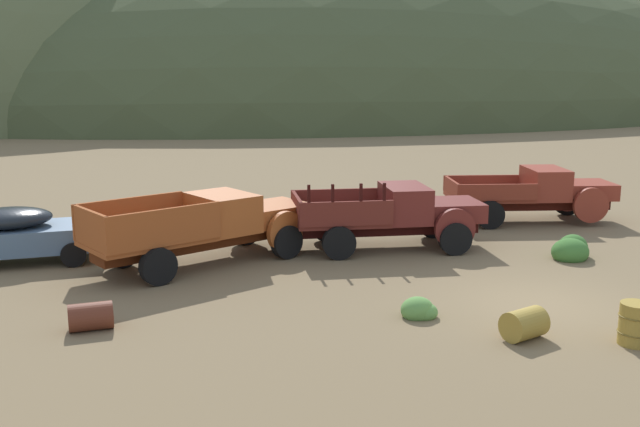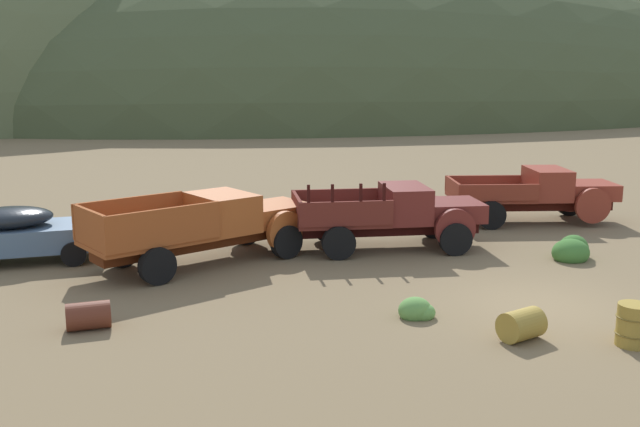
{
  "view_description": "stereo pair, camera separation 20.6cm",
  "coord_description": "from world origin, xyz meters",
  "px_view_note": "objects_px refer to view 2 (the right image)",
  "views": [
    {
      "loc": [
        -10.34,
        -13.38,
        5.48
      ],
      "look_at": [
        -3.1,
        6.22,
        1.17
      ],
      "focal_mm": 41.17,
      "sensor_mm": 36.0,
      "label": 1
    },
    {
      "loc": [
        -10.15,
        -13.45,
        5.48
      ],
      "look_at": [
        -3.1,
        6.22,
        1.17
      ],
      "focal_mm": 41.17,
      "sensor_mm": 36.0,
      "label": 2
    }
  ],
  "objects_px": {
    "oil_drum_by_truck": "(88,316)",
    "car_chalk_blue": "(26,233)",
    "truck_oxblood": "(402,215)",
    "oil_drum_spare": "(633,325)",
    "truck_rust_red": "(543,194)",
    "oil_drum_tipped": "(521,325)",
    "truck_oxide_orange": "(218,225)"
  },
  "relations": [
    {
      "from": "car_chalk_blue",
      "to": "oil_drum_spare",
      "type": "relative_size",
      "value": 5.63
    },
    {
      "from": "truck_oxide_orange",
      "to": "truck_oxblood",
      "type": "distance_m",
      "value": 5.5
    },
    {
      "from": "car_chalk_blue",
      "to": "oil_drum_tipped",
      "type": "distance_m",
      "value": 13.66
    },
    {
      "from": "oil_drum_tipped",
      "to": "oil_drum_spare",
      "type": "bearing_deg",
      "value": -28.05
    },
    {
      "from": "truck_oxide_orange",
      "to": "truck_rust_red",
      "type": "bearing_deg",
      "value": -13.41
    },
    {
      "from": "truck_oxblood",
      "to": "car_chalk_blue",
      "type": "bearing_deg",
      "value": -179.83
    },
    {
      "from": "oil_drum_spare",
      "to": "oil_drum_by_truck",
      "type": "bearing_deg",
      "value": 155.57
    },
    {
      "from": "truck_rust_red",
      "to": "oil_drum_tipped",
      "type": "distance_m",
      "value": 11.81
    },
    {
      "from": "car_chalk_blue",
      "to": "truck_oxide_orange",
      "type": "height_order",
      "value": "truck_oxide_orange"
    },
    {
      "from": "truck_oxide_orange",
      "to": "truck_rust_red",
      "type": "relative_size",
      "value": 1.15
    },
    {
      "from": "oil_drum_by_truck",
      "to": "oil_drum_tipped",
      "type": "relative_size",
      "value": 0.92
    },
    {
      "from": "car_chalk_blue",
      "to": "truck_oxide_orange",
      "type": "relative_size",
      "value": 0.7
    },
    {
      "from": "truck_oxide_orange",
      "to": "oil_drum_by_truck",
      "type": "xyz_separation_m",
      "value": [
        -3.71,
        -4.5,
        -0.73
      ]
    },
    {
      "from": "car_chalk_blue",
      "to": "oil_drum_by_truck",
      "type": "height_order",
      "value": "car_chalk_blue"
    },
    {
      "from": "car_chalk_blue",
      "to": "truck_oxide_orange",
      "type": "bearing_deg",
      "value": -16.01
    },
    {
      "from": "truck_oxblood",
      "to": "oil_drum_tipped",
      "type": "height_order",
      "value": "truck_oxblood"
    },
    {
      "from": "car_chalk_blue",
      "to": "oil_drum_tipped",
      "type": "bearing_deg",
      "value": -43.11
    },
    {
      "from": "truck_oxide_orange",
      "to": "oil_drum_spare",
      "type": "xyz_separation_m",
      "value": [
        6.35,
        -9.07,
        -0.59
      ]
    },
    {
      "from": "truck_oxblood",
      "to": "oil_drum_spare",
      "type": "distance_m",
      "value": 8.68
    },
    {
      "from": "truck_rust_red",
      "to": "oil_drum_tipped",
      "type": "xyz_separation_m",
      "value": [
        -7.28,
        -9.28,
        -0.69
      ]
    },
    {
      "from": "car_chalk_blue",
      "to": "truck_rust_red",
      "type": "bearing_deg",
      "value": 0.9
    },
    {
      "from": "car_chalk_blue",
      "to": "oil_drum_by_truck",
      "type": "relative_size",
      "value": 5.33
    },
    {
      "from": "truck_oxide_orange",
      "to": "oil_drum_tipped",
      "type": "xyz_separation_m",
      "value": [
        4.46,
        -8.06,
        -0.71
      ]
    },
    {
      "from": "truck_rust_red",
      "to": "car_chalk_blue",
      "type": "bearing_deg",
      "value": -164.79
    },
    {
      "from": "oil_drum_tipped",
      "to": "oil_drum_by_truck",
      "type": "bearing_deg",
      "value": 156.44
    },
    {
      "from": "truck_oxblood",
      "to": "oil_drum_by_truck",
      "type": "bearing_deg",
      "value": -144.52
    },
    {
      "from": "truck_oxblood",
      "to": "truck_rust_red",
      "type": "bearing_deg",
      "value": 26.58
    },
    {
      "from": "oil_drum_by_truck",
      "to": "car_chalk_blue",
      "type": "bearing_deg",
      "value": 102.39
    },
    {
      "from": "oil_drum_spare",
      "to": "truck_oxide_orange",
      "type": "bearing_deg",
      "value": 124.99
    },
    {
      "from": "truck_oxide_orange",
      "to": "truck_rust_red",
      "type": "xyz_separation_m",
      "value": [
        11.74,
        1.21,
        -0.02
      ]
    },
    {
      "from": "oil_drum_spare",
      "to": "truck_oxblood",
      "type": "bearing_deg",
      "value": 95.72
    },
    {
      "from": "oil_drum_by_truck",
      "to": "oil_drum_tipped",
      "type": "bearing_deg",
      "value": -23.56
    }
  ]
}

